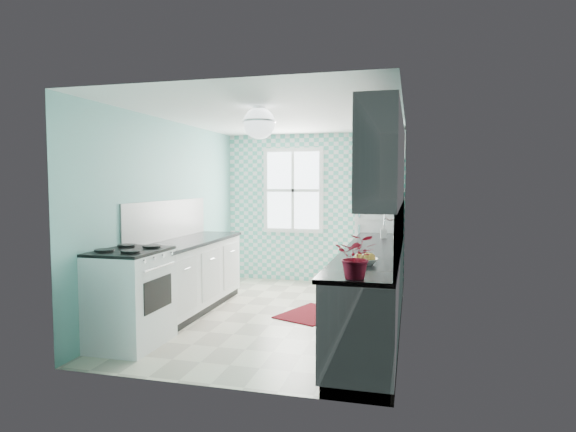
% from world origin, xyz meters
% --- Properties ---
extents(floor, '(3.00, 4.40, 0.02)m').
position_xyz_m(floor, '(0.00, 0.00, -0.01)').
color(floor, beige).
rests_on(floor, ground).
extents(ceiling, '(3.00, 4.40, 0.02)m').
position_xyz_m(ceiling, '(0.00, 0.00, 2.51)').
color(ceiling, white).
rests_on(ceiling, wall_back).
extents(wall_back, '(3.00, 0.02, 2.50)m').
position_xyz_m(wall_back, '(0.00, 2.21, 1.25)').
color(wall_back, '#6FB1AB').
rests_on(wall_back, floor).
extents(wall_front, '(3.00, 0.02, 2.50)m').
position_xyz_m(wall_front, '(0.00, -2.21, 1.25)').
color(wall_front, '#6FB1AB').
rests_on(wall_front, floor).
extents(wall_left, '(0.02, 4.40, 2.50)m').
position_xyz_m(wall_left, '(-1.51, 0.00, 1.25)').
color(wall_left, '#6FB1AB').
rests_on(wall_left, floor).
extents(wall_right, '(0.02, 4.40, 2.50)m').
position_xyz_m(wall_right, '(1.51, 0.00, 1.25)').
color(wall_right, '#6FB1AB').
rests_on(wall_right, floor).
extents(accent_wall, '(3.00, 0.01, 2.50)m').
position_xyz_m(accent_wall, '(0.00, 2.19, 1.25)').
color(accent_wall, '#5CC1AB').
rests_on(accent_wall, wall_back).
extents(window, '(1.04, 0.05, 1.44)m').
position_xyz_m(window, '(-0.35, 2.16, 1.55)').
color(window, white).
rests_on(window, wall_back).
extents(backsplash_right, '(0.02, 3.60, 0.51)m').
position_xyz_m(backsplash_right, '(1.49, -0.40, 1.20)').
color(backsplash_right, white).
rests_on(backsplash_right, wall_right).
extents(backsplash_left, '(0.02, 2.15, 0.51)m').
position_xyz_m(backsplash_left, '(-1.49, -0.07, 1.20)').
color(backsplash_left, white).
rests_on(backsplash_left, wall_left).
extents(upper_cabinets_right, '(0.33, 3.20, 0.90)m').
position_xyz_m(upper_cabinets_right, '(1.33, -0.60, 1.90)').
color(upper_cabinets_right, white).
rests_on(upper_cabinets_right, wall_right).
extents(upper_cabinet_fridge, '(0.40, 0.74, 0.40)m').
position_xyz_m(upper_cabinet_fridge, '(1.30, 1.83, 2.25)').
color(upper_cabinet_fridge, white).
rests_on(upper_cabinet_fridge, wall_right).
extents(ceiling_light, '(0.34, 0.34, 0.35)m').
position_xyz_m(ceiling_light, '(0.00, -0.80, 2.32)').
color(ceiling_light, silver).
rests_on(ceiling_light, ceiling).
extents(base_cabinets_right, '(0.60, 3.60, 0.90)m').
position_xyz_m(base_cabinets_right, '(1.20, -0.40, 0.45)').
color(base_cabinets_right, white).
rests_on(base_cabinets_right, floor).
extents(countertop_right, '(0.63, 3.60, 0.04)m').
position_xyz_m(countertop_right, '(1.19, -0.40, 0.92)').
color(countertop_right, black).
rests_on(countertop_right, base_cabinets_right).
extents(base_cabinets_left, '(0.60, 2.15, 0.90)m').
position_xyz_m(base_cabinets_left, '(-1.20, -0.07, 0.45)').
color(base_cabinets_left, white).
rests_on(base_cabinets_left, floor).
extents(countertop_left, '(0.63, 2.15, 0.04)m').
position_xyz_m(countertop_left, '(-1.19, -0.07, 0.92)').
color(countertop_left, black).
rests_on(countertop_left, base_cabinets_left).
extents(fridge, '(0.67, 0.67, 1.55)m').
position_xyz_m(fridge, '(1.11, 1.82, 0.77)').
color(fridge, white).
rests_on(fridge, floor).
extents(stove, '(0.65, 0.81, 0.98)m').
position_xyz_m(stove, '(-1.20, -1.45, 0.51)').
color(stove, white).
rests_on(stove, floor).
extents(sink, '(0.57, 0.48, 0.53)m').
position_xyz_m(sink, '(1.20, 0.58, 0.93)').
color(sink, silver).
rests_on(sink, countertop_right).
extents(rug, '(0.91, 1.05, 0.01)m').
position_xyz_m(rug, '(0.39, 0.15, 0.01)').
color(rug, '#811300').
rests_on(rug, floor).
extents(dish_towel, '(0.10, 0.21, 0.32)m').
position_xyz_m(dish_towel, '(0.89, 0.41, 0.48)').
color(dish_towel, '#599B90').
rests_on(dish_towel, base_cabinets_right).
extents(fruit_bowl, '(0.26, 0.26, 0.06)m').
position_xyz_m(fruit_bowl, '(1.20, -1.41, 0.97)').
color(fruit_bowl, white).
rests_on(fruit_bowl, countertop_right).
extents(potted_plant, '(0.33, 0.29, 0.35)m').
position_xyz_m(potted_plant, '(1.20, -2.09, 1.12)').
color(potted_plant, red).
rests_on(potted_plant, countertop_right).
extents(soap_bottle, '(0.09, 0.09, 0.18)m').
position_xyz_m(soap_bottle, '(1.25, 0.74, 1.03)').
color(soap_bottle, '#92B0CF').
rests_on(soap_bottle, countertop_right).
extents(microwave, '(0.54, 0.37, 0.30)m').
position_xyz_m(microwave, '(1.11, 1.82, 1.70)').
color(microwave, white).
rests_on(microwave, fridge).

